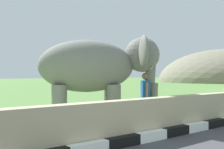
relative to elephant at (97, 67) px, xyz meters
The scene contains 4 objects.
striped_curb 3.67m from the elephant, 121.59° to the right, with size 16.20×0.20×0.24m.
barrier_parapet 2.87m from the elephant, 75.09° to the right, with size 28.00×0.36×1.00m, color tan.
elephant is the anchor object (origin of this frame).
person_handler 1.85m from the elephant, 30.03° to the right, with size 0.44×0.61×1.66m.
Camera 1 is at (-3.74, -0.97, 1.60)m, focal length 43.57 mm.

